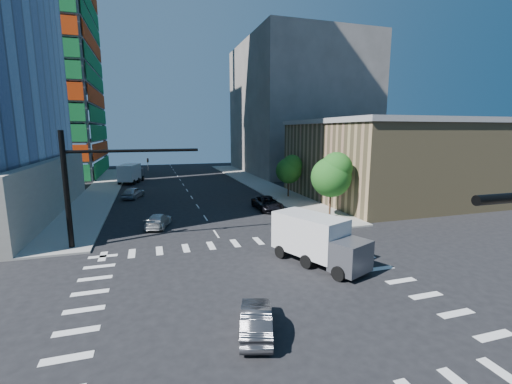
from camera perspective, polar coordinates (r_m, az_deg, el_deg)
name	(u,v)px	position (r m, az deg, el deg)	size (l,w,h in m)	color
ground	(257,294)	(20.14, 0.08, -16.67)	(160.00, 160.00, 0.00)	black
road_markings	(257,294)	(20.14, 0.08, -16.65)	(20.00, 20.00, 0.01)	silver
sidewalk_ne	(256,183)	(60.56, 0.00, 1.57)	(5.00, 60.00, 0.15)	gray
sidewalk_nw	(103,190)	(58.28, -24.16, 0.34)	(5.00, 60.00, 0.15)	gray
construction_building	(22,48)	(83.54, -34.45, 19.15)	(25.16, 34.50, 70.60)	gray
commercial_building	(383,159)	(49.71, 20.47, 5.15)	(20.50, 22.50, 10.60)	#8D7A51
bg_building_ne	(298,109)	(79.24, 6.98, 13.61)	(24.00, 30.00, 28.00)	#615C57
signal_mast_nw	(87,178)	(29.23, -26.31, 2.03)	(10.20, 0.40, 9.00)	black
tree_south	(333,174)	(36.17, 12.67, 2.91)	(4.16, 4.16, 6.82)	#382316
tree_north	(290,169)	(47.06, 5.65, 3.87)	(3.54, 3.52, 5.78)	#382316
car_nb_far	(267,203)	(39.98, 1.89, -1.88)	(2.55, 5.53, 1.54)	black
car_sb_near	(158,221)	(34.13, -15.96, -4.59)	(1.79, 4.40, 1.28)	silver
car_sb_mid	(133,193)	(49.75, -19.78, -0.08)	(1.84, 4.57, 1.56)	#B1B2B9
car_sb_cross	(256,320)	(16.54, 0.01, -20.50)	(1.38, 3.96, 1.30)	#424246
box_truck_near	(321,244)	(24.00, 10.75, -8.56)	(4.95, 6.86, 3.31)	black
box_truck_far	(131,175)	(64.56, -20.04, 2.75)	(4.30, 6.86, 3.34)	black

